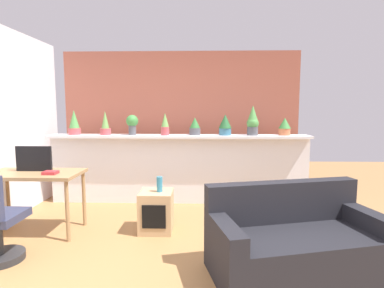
{
  "coord_description": "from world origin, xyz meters",
  "views": [
    {
      "loc": [
        0.36,
        -2.9,
        1.51
      ],
      "look_at": [
        0.24,
        1.08,
        1.06
      ],
      "focal_mm": 29.0,
      "sensor_mm": 36.0,
      "label": 1
    }
  ],
  "objects_px": {
    "potted_plant_5": "(225,125)",
    "potted_plant_1": "(105,125)",
    "potted_plant_4": "(195,126)",
    "book_on_desk": "(50,173)",
    "couch": "(295,243)",
    "vase_on_shelf": "(160,184)",
    "potted_plant_0": "(74,123)",
    "potted_plant_6": "(253,121)",
    "potted_plant_3": "(165,124)",
    "desk": "(34,179)",
    "side_cube_shelf": "(156,211)",
    "tv_monitor": "(34,159)",
    "potted_plant_7": "(285,126)",
    "potted_plant_2": "(132,123)"
  },
  "relations": [
    {
      "from": "desk",
      "to": "vase_on_shelf",
      "type": "bearing_deg",
      "value": 3.17
    },
    {
      "from": "potted_plant_1",
      "to": "vase_on_shelf",
      "type": "height_order",
      "value": "potted_plant_1"
    },
    {
      "from": "potted_plant_3",
      "to": "couch",
      "type": "relative_size",
      "value": 0.21
    },
    {
      "from": "potted_plant_3",
      "to": "desk",
      "type": "height_order",
      "value": "potted_plant_3"
    },
    {
      "from": "potted_plant_1",
      "to": "potted_plant_3",
      "type": "relative_size",
      "value": 1.08
    },
    {
      "from": "potted_plant_5",
      "to": "side_cube_shelf",
      "type": "height_order",
      "value": "potted_plant_5"
    },
    {
      "from": "potted_plant_7",
      "to": "potted_plant_1",
      "type": "bearing_deg",
      "value": -179.6
    },
    {
      "from": "potted_plant_1",
      "to": "potted_plant_7",
      "type": "bearing_deg",
      "value": 0.4
    },
    {
      "from": "potted_plant_6",
      "to": "couch",
      "type": "xyz_separation_m",
      "value": [
        0.07,
        -2.09,
        -1.04
      ]
    },
    {
      "from": "potted_plant_2",
      "to": "potted_plant_0",
      "type": "bearing_deg",
      "value": 179.05
    },
    {
      "from": "potted_plant_3",
      "to": "couch",
      "type": "bearing_deg",
      "value": -55.16
    },
    {
      "from": "potted_plant_3",
      "to": "couch",
      "type": "xyz_separation_m",
      "value": [
        1.43,
        -2.06,
        -0.99
      ]
    },
    {
      "from": "desk",
      "to": "tv_monitor",
      "type": "bearing_deg",
      "value": 112.93
    },
    {
      "from": "desk",
      "to": "potted_plant_1",
      "type": "bearing_deg",
      "value": 68.31
    },
    {
      "from": "potted_plant_2",
      "to": "potted_plant_5",
      "type": "relative_size",
      "value": 0.97
    },
    {
      "from": "potted_plant_4",
      "to": "potted_plant_1",
      "type": "bearing_deg",
      "value": -178.41
    },
    {
      "from": "potted_plant_4",
      "to": "book_on_desk",
      "type": "xyz_separation_m",
      "value": [
        -1.66,
        -1.39,
        -0.47
      ]
    },
    {
      "from": "potted_plant_0",
      "to": "potted_plant_6",
      "type": "height_order",
      "value": "potted_plant_6"
    },
    {
      "from": "potted_plant_4",
      "to": "tv_monitor",
      "type": "distance_m",
      "value": 2.32
    },
    {
      "from": "potted_plant_6",
      "to": "potted_plant_3",
      "type": "bearing_deg",
      "value": -178.81
    },
    {
      "from": "potted_plant_0",
      "to": "potted_plant_4",
      "type": "distance_m",
      "value": 1.93
    },
    {
      "from": "potted_plant_0",
      "to": "vase_on_shelf",
      "type": "relative_size",
      "value": 2.08
    },
    {
      "from": "potted_plant_5",
      "to": "desk",
      "type": "xyz_separation_m",
      "value": [
        -2.39,
        -1.24,
        -0.6
      ]
    },
    {
      "from": "potted_plant_3",
      "to": "book_on_desk",
      "type": "relative_size",
      "value": 2.26
    },
    {
      "from": "potted_plant_5",
      "to": "potted_plant_1",
      "type": "bearing_deg",
      "value": 179.74
    },
    {
      "from": "potted_plant_3",
      "to": "desk",
      "type": "xyz_separation_m",
      "value": [
        -1.45,
        -1.21,
        -0.6
      ]
    },
    {
      "from": "potted_plant_1",
      "to": "couch",
      "type": "xyz_separation_m",
      "value": [
        2.39,
        -2.09,
        -0.98
      ]
    },
    {
      "from": "side_cube_shelf",
      "to": "potted_plant_1",
      "type": "bearing_deg",
      "value": 129.72
    },
    {
      "from": "potted_plant_3",
      "to": "vase_on_shelf",
      "type": "xyz_separation_m",
      "value": [
        0.06,
        -1.13,
        -0.67
      ]
    },
    {
      "from": "potted_plant_4",
      "to": "potted_plant_6",
      "type": "xyz_separation_m",
      "value": [
        0.9,
        -0.05,
        0.09
      ]
    },
    {
      "from": "potted_plant_6",
      "to": "potted_plant_0",
      "type": "bearing_deg",
      "value": 179.38
    },
    {
      "from": "potted_plant_5",
      "to": "potted_plant_0",
      "type": "bearing_deg",
      "value": 179.22
    },
    {
      "from": "potted_plant_7",
      "to": "potted_plant_5",
      "type": "bearing_deg",
      "value": -178.28
    },
    {
      "from": "desk",
      "to": "couch",
      "type": "bearing_deg",
      "value": -16.33
    },
    {
      "from": "potted_plant_1",
      "to": "potted_plant_4",
      "type": "distance_m",
      "value": 1.42
    },
    {
      "from": "potted_plant_1",
      "to": "vase_on_shelf",
      "type": "relative_size",
      "value": 2.01
    },
    {
      "from": "couch",
      "to": "vase_on_shelf",
      "type": "bearing_deg",
      "value": 145.98
    },
    {
      "from": "potted_plant_2",
      "to": "couch",
      "type": "distance_m",
      "value": 3.04
    },
    {
      "from": "vase_on_shelf",
      "to": "side_cube_shelf",
      "type": "bearing_deg",
      "value": 175.9
    },
    {
      "from": "potted_plant_0",
      "to": "book_on_desk",
      "type": "xyz_separation_m",
      "value": [
        0.26,
        -1.37,
        -0.51
      ]
    },
    {
      "from": "potted_plant_3",
      "to": "potted_plant_7",
      "type": "relative_size",
      "value": 1.28
    },
    {
      "from": "potted_plant_1",
      "to": "potted_plant_3",
      "type": "bearing_deg",
      "value": -2.08
    },
    {
      "from": "tv_monitor",
      "to": "potted_plant_1",
      "type": "bearing_deg",
      "value": 65.58
    },
    {
      "from": "potted_plant_3",
      "to": "potted_plant_4",
      "type": "xyz_separation_m",
      "value": [
        0.46,
        0.07,
        -0.03
      ]
    },
    {
      "from": "potted_plant_2",
      "to": "potted_plant_5",
      "type": "bearing_deg",
      "value": -0.66
    },
    {
      "from": "potted_plant_2",
      "to": "potted_plant_3",
      "type": "relative_size",
      "value": 0.9
    },
    {
      "from": "potted_plant_4",
      "to": "desk",
      "type": "height_order",
      "value": "potted_plant_4"
    },
    {
      "from": "couch",
      "to": "tv_monitor",
      "type": "bearing_deg",
      "value": 162.41
    },
    {
      "from": "desk",
      "to": "tv_monitor",
      "type": "relative_size",
      "value": 2.53
    },
    {
      "from": "potted_plant_3",
      "to": "potted_plant_1",
      "type": "bearing_deg",
      "value": 177.92
    }
  ]
}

